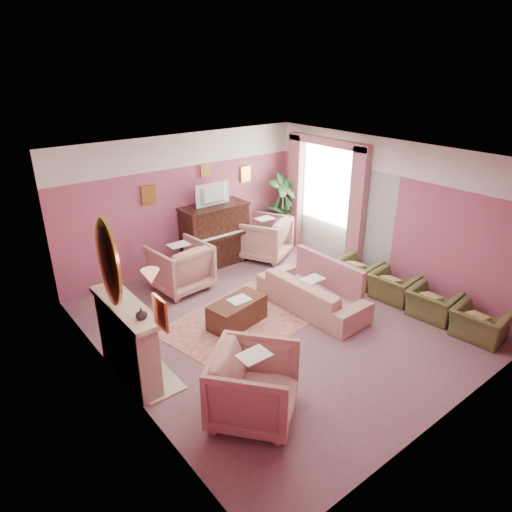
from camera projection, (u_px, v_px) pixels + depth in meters
floor at (279, 321)px, 7.82m from camera, size 5.50×6.00×0.01m
ceiling at (282, 158)px, 6.71m from camera, size 5.50×6.00×0.01m
wall_back at (185, 203)px, 9.42m from camera, size 5.50×0.02×2.80m
wall_front at (456, 325)px, 5.11m from camera, size 5.50×0.02×2.80m
wall_left at (115, 298)px, 5.70m from camera, size 0.02×6.00×2.80m
wall_right at (387, 213)px, 8.83m from camera, size 0.02×6.00×2.80m
picture_rail_band at (182, 150)px, 8.99m from camera, size 5.50×0.01×0.65m
stripe_panel at (336, 212)px, 9.88m from camera, size 0.01×3.00×2.15m
fireplace_surround at (128, 343)px, 6.28m from camera, size 0.30×1.40×1.10m
fireplace_inset at (136, 349)px, 6.39m from camera, size 0.18×0.72×0.68m
fire_ember at (140, 359)px, 6.49m from camera, size 0.06×0.54×0.10m
mantel_shelf at (125, 306)px, 6.07m from camera, size 0.40×1.55×0.07m
hearth at (145, 369)px, 6.61m from camera, size 0.55×1.50×0.02m
mirror_frame at (108, 262)px, 5.71m from camera, size 0.04×0.72×1.20m
mirror_glass at (110, 262)px, 5.73m from camera, size 0.01×0.60×1.06m
sconce_shade at (151, 277)px, 4.93m from camera, size 0.20×0.20×0.16m
piano at (215, 236)px, 9.78m from camera, size 1.40×0.60×1.30m
piano_keyshelf at (224, 237)px, 9.50m from camera, size 1.30×0.12×0.06m
piano_keys at (224, 235)px, 9.48m from camera, size 1.20×0.08×0.02m
piano_top at (214, 206)px, 9.51m from camera, size 1.45×0.65×0.04m
television at (215, 193)px, 9.36m from camera, size 0.80×0.12×0.48m
print_back_left at (149, 195)px, 8.81m from camera, size 0.30×0.03×0.38m
print_back_right at (246, 174)px, 10.12m from camera, size 0.26×0.03×0.34m
print_back_mid at (205, 171)px, 9.44m from camera, size 0.22×0.03×0.26m
print_left_wall at (160, 313)px, 4.73m from camera, size 0.03×0.28×0.36m
window_blind at (328, 182)px, 9.79m from camera, size 0.03×1.40×1.80m
curtain_left at (357, 211)px, 9.25m from camera, size 0.16×0.34×2.60m
curtain_right at (295, 192)px, 10.57m from camera, size 0.16×0.34×2.60m
pelmet at (328, 142)px, 9.40m from camera, size 0.16×2.20×0.16m
mantel_plant at (108, 280)px, 6.40m from camera, size 0.16×0.16×0.28m
mantel_vase at (141, 314)px, 5.67m from camera, size 0.16×0.16×0.16m
area_rug at (242, 322)px, 7.79m from camera, size 2.80×2.25×0.01m
coffee_table at (237, 312)px, 7.66m from camera, size 1.08×0.68×0.45m
table_paper at (239, 300)px, 7.59m from camera, size 0.35×0.28×0.01m
sofa at (312, 288)px, 8.05m from camera, size 0.70×2.10×0.85m
sofa_throw at (329, 273)px, 8.21m from camera, size 0.11×1.59×0.58m
floral_armchair_left at (180, 264)px, 8.74m from camera, size 1.00×1.00×1.04m
floral_armchair_right at (264, 236)px, 10.13m from camera, size 1.00×1.00×1.04m
floral_armchair_front at (254, 383)px, 5.55m from camera, size 1.00×1.00×1.04m
olive_chair_a at (480, 319)px, 7.23m from camera, size 0.56×0.79×0.68m
olive_chair_b at (434, 300)px, 7.82m from camera, size 0.56×0.79×0.68m
olive_chair_c at (394, 283)px, 8.41m from camera, size 0.56×0.79×0.68m
olive_chair_d at (359, 268)px, 9.00m from camera, size 0.56×0.79×0.68m
side_table at (280, 231)px, 10.91m from camera, size 0.52×0.52×0.70m
side_plant_big at (281, 210)px, 10.70m from camera, size 0.30×0.30×0.34m
side_plant_small at (287, 211)px, 10.71m from camera, size 0.16×0.16×0.28m
palm_pot at (282, 239)px, 10.91m from camera, size 0.34×0.34×0.34m
palm_plant at (283, 203)px, 10.55m from camera, size 0.76×0.76×1.44m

